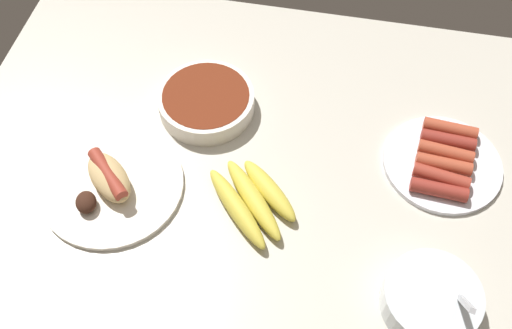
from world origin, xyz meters
TOP-DOWN VIEW (x-y plane):
  - ground_plane at (0.00, 0.00)cm, footprint 120.00×90.00cm
  - plate_sausages at (31.63, 8.00)cm, footprint 21.85×21.85cm
  - banana_bunch at (-1.33, -7.15)cm, footprint 18.94×19.19cm
  - bowl_chili at (-14.51, 12.80)cm, footprint 18.87×18.87cm
  - bowl_coleslaw at (29.86, -20.09)cm, footprint 15.39×15.39cm
  - plate_hotdog_assembled at (-27.09, -8.60)cm, footprint 25.92×25.92cm

SIDE VIEW (x-z plane):
  - ground_plane at x=0.00cm, z-range -3.00..0.00cm
  - plate_sausages at x=31.63cm, z-range -0.47..3.12cm
  - plate_hotdog_assembled at x=-27.09cm, z-range -1.23..4.38cm
  - banana_bunch at x=-1.33cm, z-range -0.05..3.49cm
  - bowl_chili at x=-14.51cm, z-range 0.22..4.45cm
  - bowl_coleslaw at x=29.86cm, z-range -4.83..10.55cm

